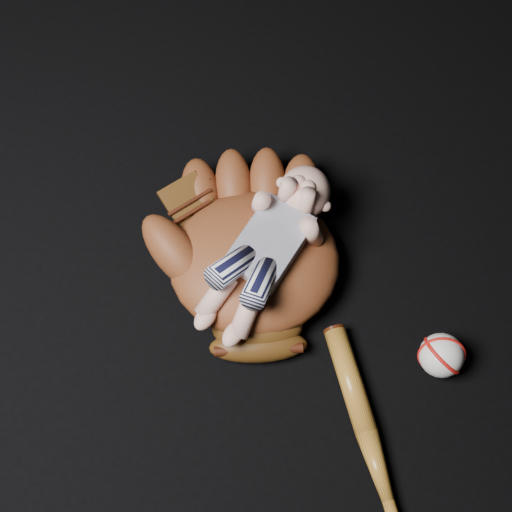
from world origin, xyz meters
The scene contains 4 objects.
baseball_glove centered at (-0.13, 0.10, 0.07)m, with size 0.40×0.46×0.14m, color #5B2913, non-canonical shape.
newborn_baby centered at (-0.11, 0.09, 0.13)m, with size 0.17×0.37×0.15m, color #E6A994, non-canonical shape.
baseball_bat centered at (0.17, -0.16, 0.02)m, with size 0.04×0.44×0.04m, color #A4691F, non-canonical shape.
baseball centered at (0.25, 0.03, 0.04)m, with size 0.08×0.08×0.08m, color white.
Camera 1 is at (0.04, -0.41, 1.29)m, focal length 50.00 mm.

